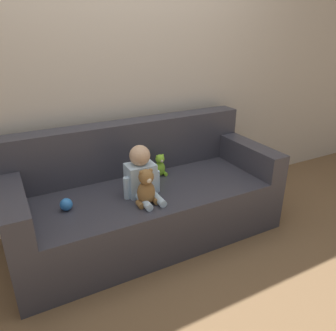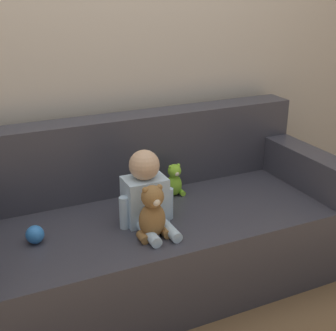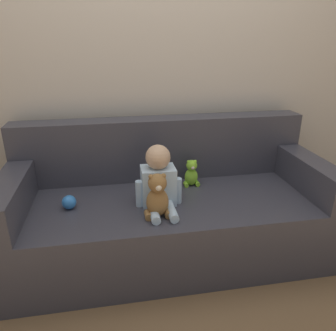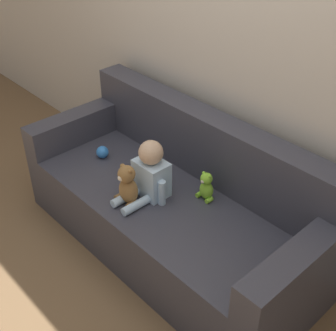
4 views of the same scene
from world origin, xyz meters
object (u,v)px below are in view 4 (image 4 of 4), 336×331
teddy_bear_brown (128,186)px  plush_toy_side (206,187)px  person_baby (149,174)px  toy_ball (102,152)px  couch (176,206)px

teddy_bear_brown → plush_toy_side: (0.29, 0.37, -0.04)m
person_baby → toy_ball: bearing=176.5°
teddy_bear_brown → toy_ball: bearing=160.5°
couch → person_baby: couch is taller
couch → person_baby: 0.32m
couch → plush_toy_side: 0.28m
plush_toy_side → toy_ball: size_ratio=2.20×
person_baby → plush_toy_side: (0.26, 0.22, -0.07)m
teddy_bear_brown → plush_toy_side: bearing=52.0°
person_baby → toy_ball: person_baby is taller
toy_ball → couch: bearing=9.9°
person_baby → teddy_bear_brown: bearing=-101.2°
person_baby → plush_toy_side: bearing=40.8°
plush_toy_side → teddy_bear_brown: bearing=-128.0°
person_baby → toy_ball: 0.55m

